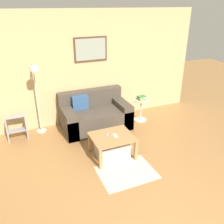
{
  "coord_description": "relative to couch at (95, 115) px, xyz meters",
  "views": [
    {
      "loc": [
        -1.54,
        -1.44,
        2.64
      ],
      "look_at": [
        -0.01,
        2.14,
        0.85
      ],
      "focal_mm": 38.0,
      "sensor_mm": 36.0,
      "label": 1
    }
  ],
  "objects": [
    {
      "name": "storage_bin",
      "position": [
        -0.09,
        -1.24,
        -0.16
      ],
      "size": [
        0.6,
        0.43,
        0.26
      ],
      "color": "#9EA3A8",
      "rests_on": "ground_plane"
    },
    {
      "name": "coffee_table",
      "position": [
        -0.08,
        -1.22,
        0.05
      ],
      "size": [
        0.77,
        0.66,
        0.42
      ],
      "color": "#AD7F4C",
      "rests_on": "ground_plane"
    },
    {
      "name": "floor_lamp",
      "position": [
        -1.19,
        0.1,
        0.75
      ],
      "size": [
        0.22,
        0.52,
        1.57
      ],
      "color": "silver",
      "rests_on": "ground_plane"
    },
    {
      "name": "area_rug",
      "position": [
        -0.06,
        -1.78,
        -0.29
      ],
      "size": [
        0.95,
        0.72,
        0.01
      ],
      "primitive_type": "cube",
      "color": "beige",
      "rests_on": "ground_plane"
    },
    {
      "name": "step_stool",
      "position": [
        -1.69,
        0.17,
        -0.03
      ],
      "size": [
        0.41,
        0.33,
        0.49
      ],
      "color": "#99999E",
      "rests_on": "ground_plane"
    },
    {
      "name": "cell_phone",
      "position": [
        -0.02,
        -1.22,
        0.13
      ],
      "size": [
        0.07,
        0.14,
        0.01
      ],
      "primitive_type": "cube",
      "rotation": [
        0.0,
        0.0,
        -0.06
      ],
      "color": "silver",
      "rests_on": "coffee_table"
    },
    {
      "name": "side_table",
      "position": [
        1.15,
        -0.11,
        0.04
      ],
      "size": [
        0.37,
        0.37,
        0.54
      ],
      "color": "silver",
      "rests_on": "ground_plane"
    },
    {
      "name": "book_stack",
      "position": [
        1.14,
        -0.13,
        0.3
      ],
      "size": [
        0.23,
        0.2,
        0.1
      ],
      "color": "#D8C666",
      "rests_on": "side_table"
    },
    {
      "name": "couch",
      "position": [
        0.0,
        0.0,
        0.0
      ],
      "size": [
        1.51,
        0.9,
        0.82
      ],
      "color": "#4C4238",
      "rests_on": "ground_plane"
    },
    {
      "name": "remote_control",
      "position": [
        -0.16,
        -1.16,
        0.13
      ],
      "size": [
        0.12,
        0.15,
        0.02
      ],
      "primitive_type": "cube",
      "rotation": [
        0.0,
        0.0,
        -0.6
      ],
      "color": "#99999E",
      "rests_on": "coffee_table"
    },
    {
      "name": "wall_back",
      "position": [
        -0.03,
        0.48,
        0.99
      ],
      "size": [
        5.6,
        0.09,
        2.55
      ],
      "color": "tan",
      "rests_on": "ground_plane"
    }
  ]
}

